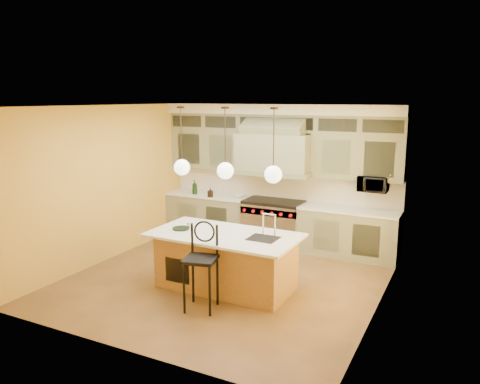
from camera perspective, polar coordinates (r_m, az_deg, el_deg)
The scene contains 18 objects.
floor at distance 8.04m, azimuth -1.90°, elevation -10.71°, with size 5.00×5.00×0.00m, color brown.
ceiling at distance 7.45m, azimuth -2.05°, elevation 10.43°, with size 5.00×5.00×0.00m, color white.
wall_back at distance 9.84m, azimuth 5.00°, elevation 2.16°, with size 5.00×5.00×0.00m, color gold.
wall_front at distance 5.61m, azimuth -14.30°, elevation -5.28°, with size 5.00×5.00×0.00m, color gold.
wall_left at distance 9.05m, azimuth -16.02°, elevation 0.94°, with size 5.00×5.00×0.00m, color gold.
wall_right at distance 6.81m, azimuth 16.88°, elevation -2.48°, with size 5.00×5.00×0.00m, color gold.
back_cabinetry at distance 9.60m, azimuth 4.41°, elevation 1.81°, with size 5.00×0.77×2.90m.
range at distance 9.72m, azimuth 4.12°, elevation -3.76°, with size 1.20×0.74×0.96m.
kitchen_island at distance 7.59m, azimuth -1.70°, elevation -8.27°, with size 2.37×1.28×1.35m.
counter_stool at distance 6.81m, azimuth -4.73°, elevation -8.27°, with size 0.54×0.54×1.28m.
microwave at distance 9.07m, azimuth 15.92°, elevation 0.97°, with size 0.54×0.37×0.30m, color black.
oil_bottle_a at distance 10.33m, azimuth -5.55°, elevation 0.59°, with size 0.12×0.12×0.31m, color black.
oil_bottle_b at distance 10.00m, azimuth -3.63°, elevation -0.04°, with size 0.09×0.10×0.21m, color black.
fruit_bowl at distance 9.95m, azimuth -0.22°, elevation -0.49°, with size 0.26×0.26×0.06m, color silver.
cup at distance 7.79m, azimuth -6.17°, elevation -3.98°, with size 0.10×0.10×0.10m, color white.
pendant_left at distance 7.64m, azimuth -7.10°, elevation 3.22°, with size 0.26×0.26×1.11m.
pendant_center at distance 7.23m, azimuth -1.80°, elevation 2.84°, with size 0.26×0.26×1.11m.
pendant_right at distance 6.89m, azimuth 4.07°, elevation 2.39°, with size 0.26×0.26×1.11m.
Camera 1 is at (3.56, -6.54, 3.03)m, focal length 35.00 mm.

